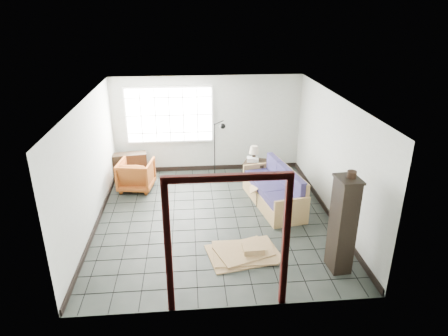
{
  "coord_description": "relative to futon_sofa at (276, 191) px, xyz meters",
  "views": [
    {
      "loc": [
        -0.49,
        -7.55,
        4.31
      ],
      "look_at": [
        0.22,
        0.3,
        1.04
      ],
      "focal_mm": 32.0,
      "sensor_mm": 36.0,
      "label": 1
    }
  ],
  "objects": [
    {
      "name": "projector",
      "position": [
        -0.35,
        1.27,
        0.3
      ],
      "size": [
        0.31,
        0.25,
        0.1
      ],
      "rotation": [
        0.0,
        0.0,
        -0.08
      ],
      "color": "silver",
      "rests_on": "side_table"
    },
    {
      "name": "console_shelf",
      "position": [
        -3.51,
        1.87,
        0.0
      ],
      "size": [
        0.91,
        0.46,
        0.67
      ],
      "rotation": [
        0.0,
        0.0,
        0.15
      ],
      "color": "black",
      "rests_on": "ground"
    },
    {
      "name": "ground",
      "position": [
        -1.43,
        -0.53,
        -0.33
      ],
      "size": [
        5.5,
        5.5,
        0.0
      ],
      "primitive_type": "plane",
      "color": "black",
      "rests_on": "ground"
    },
    {
      "name": "window_panel",
      "position": [
        -2.43,
        2.17,
        1.27
      ],
      "size": [
        2.32,
        0.08,
        1.52
      ],
      "color": "silver",
      "rests_on": "ground"
    },
    {
      "name": "tall_shelf",
      "position": [
        0.59,
        -2.47,
        0.55
      ],
      "size": [
        0.4,
        0.5,
        1.73
      ],
      "rotation": [
        0.0,
        0.0,
        0.08
      ],
      "color": "black",
      "rests_on": "ground"
    },
    {
      "name": "doorway_trim",
      "position": [
        -1.43,
        -3.23,
        1.05
      ],
      "size": [
        1.8,
        0.08,
        2.2
      ],
      "color": "#3C0F0D",
      "rests_on": "ground"
    },
    {
      "name": "room_shell",
      "position": [
        -1.43,
        -0.5,
        1.35
      ],
      "size": [
        5.02,
        5.52,
        2.61
      ],
      "color": "silver",
      "rests_on": "ground"
    },
    {
      "name": "pot",
      "position": [
        0.63,
        -2.46,
        1.45
      ],
      "size": [
        0.18,
        0.18,
        0.11
      ],
      "rotation": [
        0.0,
        0.0,
        -0.21
      ],
      "color": "black",
      "rests_on": "tall_shelf"
    },
    {
      "name": "open_box",
      "position": [
        -0.19,
        0.06,
        -0.17
      ],
      "size": [
        0.84,
        0.49,
        0.45
      ],
      "rotation": [
        0.0,
        0.0,
        -0.13
      ],
      "color": "olive",
      "rests_on": "ground"
    },
    {
      "name": "cardboard_pile",
      "position": [
        -0.97,
        -1.93,
        -0.28
      ],
      "size": [
        1.44,
        1.14,
        0.19
      ],
      "rotation": [
        0.0,
        0.0,
        0.14
      ],
      "color": "olive",
      "rests_on": "ground"
    },
    {
      "name": "armchair",
      "position": [
        -3.27,
        1.13,
        0.08
      ],
      "size": [
        0.91,
        0.87,
        0.83
      ],
      "primitive_type": "imported",
      "rotation": [
        0.0,
        0.0,
        2.98
      ],
      "color": "#8E4814",
      "rests_on": "ground"
    },
    {
      "name": "side_table",
      "position": [
        -0.28,
        1.26,
        0.15
      ],
      "size": [
        0.68,
        0.68,
        0.58
      ],
      "rotation": [
        0.0,
        0.0,
        -0.37
      ],
      "color": "black",
      "rests_on": "ground"
    },
    {
      "name": "futon_sofa",
      "position": [
        0.0,
        0.0,
        0.0
      ],
      "size": [
        1.14,
        2.18,
        0.92
      ],
      "rotation": [
        0.0,
        0.0,
        0.18
      ],
      "color": "olive",
      "rests_on": "ground"
    },
    {
      "name": "floor_lamp",
      "position": [
        -1.2,
        1.4,
        0.55
      ],
      "size": [
        0.44,
        0.4,
        1.65
      ],
      "rotation": [
        0.0,
        0.0,
        -0.29
      ],
      "color": "black",
      "rests_on": "ground"
    },
    {
      "name": "table_lamp",
      "position": [
        -0.31,
        1.33,
        0.52
      ],
      "size": [
        0.25,
        0.25,
        0.38
      ],
      "rotation": [
        0.0,
        0.0,
        -0.02
      ],
      "color": "black",
      "rests_on": "side_table"
    }
  ]
}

